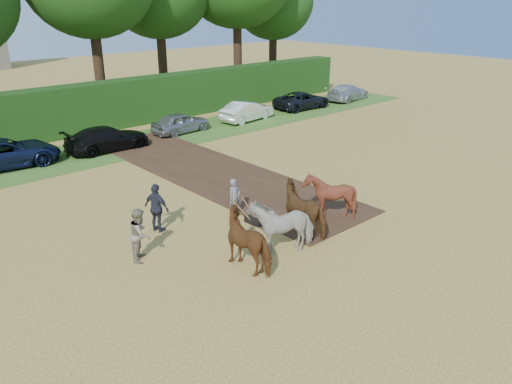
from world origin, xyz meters
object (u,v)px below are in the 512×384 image
spectator_far (157,208)px  parked_cars (147,130)px  spectator_near (140,234)px  plough_team (293,215)px

spectator_far → parked_cars: size_ratio=0.04×
spectator_near → plough_team: size_ratio=0.29×
spectator_near → spectator_far: 2.05m
parked_cars → spectator_near: bearing=-121.3°
spectator_near → parked_cars: size_ratio=0.04×
plough_team → parked_cars: plough_team is taller
spectator_near → plough_team: 5.22m
plough_team → spectator_far: bearing=130.7°
spectator_near → spectator_far: (1.49, 1.42, 0.03)m
spectator_far → parked_cars: bearing=-46.4°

